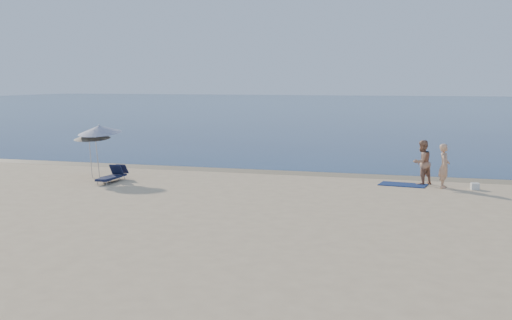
{
  "coord_description": "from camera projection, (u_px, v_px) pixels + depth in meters",
  "views": [
    {
      "loc": [
        4.68,
        -10.62,
        4.46
      ],
      "look_at": [
        -3.32,
        16.0,
        1.0
      ],
      "focal_mm": 45.0,
      "sensor_mm": 36.0,
      "label": 1
    }
  ],
  "objects": [
    {
      "name": "person_left",
      "position": [
        444.0,
        166.0,
        26.61
      ],
      "size": [
        0.48,
        0.7,
        1.85
      ],
      "primitive_type": "imported",
      "rotation": [
        0.0,
        0.0,
        1.52
      ],
      "color": "tan",
      "rests_on": "ground"
    },
    {
      "name": "person_right",
      "position": [
        422.0,
        162.0,
        27.51
      ],
      "size": [
        1.17,
        1.18,
        1.92
      ],
      "primitive_type": "imported",
      "rotation": [
        0.0,
        0.0,
        -2.32
      ],
      "color": "#AB765A",
      "rests_on": "ground"
    },
    {
      "name": "sea",
      "position": [
        420.0,
        107.0,
        107.02
      ],
      "size": [
        240.0,
        160.0,
        0.01
      ],
      "primitive_type": "cube",
      "color": "#0C2349",
      "rests_on": "ground"
    },
    {
      "name": "lounger_right",
      "position": [
        110.0,
        177.0,
        28.12
      ],
      "size": [
        0.59,
        1.68,
        0.73
      ],
      "rotation": [
        0.0,
        0.0,
        0.03
      ],
      "color": "#151B3A",
      "rests_on": "ground"
    },
    {
      "name": "white_bag",
      "position": [
        475.0,
        186.0,
        26.31
      ],
      "size": [
        0.37,
        0.34,
        0.27
      ],
      "primitive_type": "cube",
      "rotation": [
        0.0,
        0.0,
        0.23
      ],
      "color": "white",
      "rests_on": "ground"
    },
    {
      "name": "umbrella_far",
      "position": [
        92.0,
        135.0,
        29.45
      ],
      "size": [
        1.7,
        1.72,
        2.23
      ],
      "rotation": [
        0.0,
        0.0,
        -0.02
      ],
      "color": "silver",
      "rests_on": "ground"
    },
    {
      "name": "lounger_left",
      "position": [
        115.0,
        175.0,
        28.74
      ],
      "size": [
        0.64,
        1.56,
        0.67
      ],
      "rotation": [
        0.0,
        0.0,
        -0.1
      ],
      "color": "#141939",
      "rests_on": "ground"
    },
    {
      "name": "beach_towel",
      "position": [
        403.0,
        185.0,
        27.49
      ],
      "size": [
        2.09,
        1.34,
        0.03
      ],
      "primitive_type": "cube",
      "rotation": [
        0.0,
        0.0,
        -0.13
      ],
      "color": "#102051",
      "rests_on": "ground"
    },
    {
      "name": "wet_sand_strip",
      "position": [
        344.0,
        175.0,
        30.42
      ],
      "size": [
        240.0,
        1.6,
        0.0
      ],
      "primitive_type": "cube",
      "color": "#847254",
      "rests_on": "ground"
    },
    {
      "name": "umbrella_near",
      "position": [
        99.0,
        129.0,
        29.31
      ],
      "size": [
        2.29,
        2.31,
        2.57
      ],
      "rotation": [
        0.0,
        0.0,
        -0.17
      ],
      "color": "silver",
      "rests_on": "ground"
    },
    {
      "name": "ground",
      "position": [
        180.0,
        320.0,
        11.98
      ],
      "size": [
        160.0,
        160.0,
        0.0
      ],
      "primitive_type": "plane",
      "color": "#CCB088",
      "rests_on": "ground"
    }
  ]
}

